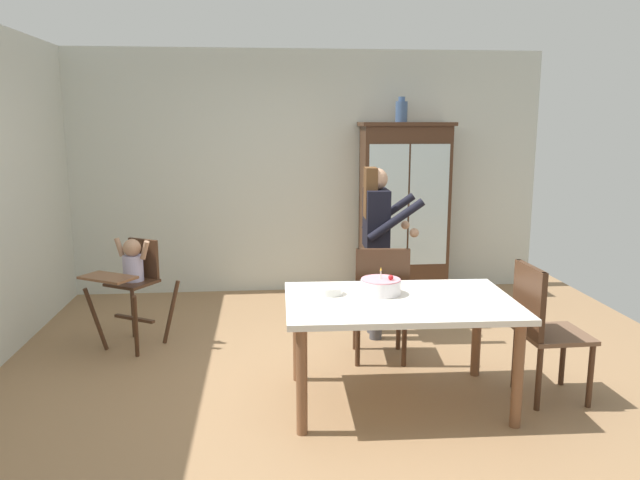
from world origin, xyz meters
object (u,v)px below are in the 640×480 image
high_chair_with_toddler (132,273)px  dining_chair_far_side (381,296)px  china_cabinet (404,209)px  birthday_cake (381,286)px  dining_table (400,312)px  adult_person (377,231)px  serving_bowl (330,290)px  ceramic_vase (401,111)px  dining_chair_right_end (541,322)px

high_chair_with_toddler → dining_chair_far_side: size_ratio=0.99×
china_cabinet → birthday_cake: bearing=-106.3°
dining_table → adult_person: bearing=86.3°
serving_bowl → high_chair_with_toddler: bearing=145.1°
ceramic_vase → adult_person: ceramic_vase is taller
dining_table → china_cabinet: bearing=76.6°
birthday_cake → dining_chair_right_end: (1.10, -0.17, -0.24)m
adult_person → dining_table: (-0.09, -1.34, -0.32)m
ceramic_vase → dining_chair_far_side: size_ratio=0.28×
china_cabinet → adult_person: china_cabinet is taller
ceramic_vase → dining_chair_right_end: (0.39, -2.77, -1.48)m
dining_table → dining_chair_right_end: 1.00m
dining_chair_right_end → ceramic_vase: bearing=6.4°
dining_table → dining_chair_far_side: bearing=89.1°
high_chair_with_toddler → ceramic_vase: bearing=60.8°
high_chair_with_toddler → dining_table: (2.03, -1.26, -0.00)m
dining_table → high_chair_with_toddler: bearing=148.1°
birthday_cake → serving_bowl: 0.36m
high_chair_with_toddler → dining_chair_right_end: bearing=8.3°
china_cabinet → dining_table: 2.83m
adult_person → ceramic_vase: bearing=-17.8°
china_cabinet → dining_chair_right_end: 2.82m
dining_chair_right_end → dining_chair_far_side: bearing=51.0°
ceramic_vase → dining_table: size_ratio=0.17×
ceramic_vase → dining_chair_far_side: (-0.59, -2.02, -1.48)m
high_chair_with_toddler → serving_bowl: bearing=-3.4°
china_cabinet → birthday_cake: (-0.76, -2.60, -0.17)m
dining_table → dining_chair_right_end: size_ratio=1.64×
dining_chair_far_side → dining_chair_right_end: same height
dining_chair_far_side → serving_bowl: bearing=55.0°
ceramic_vase → birthday_cake: bearing=-105.2°
birthday_cake → dining_chair_far_side: (0.12, 0.57, -0.24)m
ceramic_vase → dining_table: (-0.60, -2.74, -1.38)m
ceramic_vase → dining_chair_right_end: bearing=-82.0°
ceramic_vase → serving_bowl: bearing=-112.3°
adult_person → dining_chair_right_end: bearing=-144.4°
ceramic_vase → high_chair_with_toddler: (-2.63, -1.48, -1.38)m
adult_person → serving_bowl: bearing=157.3°
ceramic_vase → dining_table: bearing=-102.3°
china_cabinet → adult_person: bearing=-112.1°
ceramic_vase → adult_person: bearing=-110.1°
dining_chair_far_side → dining_table: bearing=94.6°
dining_chair_far_side → high_chair_with_toddler: bearing=-9.4°
ceramic_vase → dining_chair_right_end: 3.17m
ceramic_vase → high_chair_with_toddler: bearing=-150.6°
ceramic_vase → serving_bowl: 3.06m
china_cabinet → high_chair_with_toddler: bearing=-151.2°
dining_chair_far_side → ceramic_vase: bearing=-100.7°
dining_table → dining_chair_right_end: dining_chair_right_end is taller
adult_person → dining_chair_far_side: adult_person is taller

